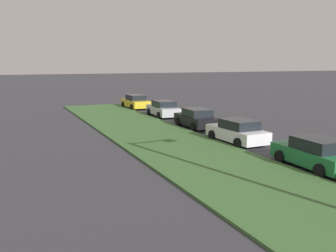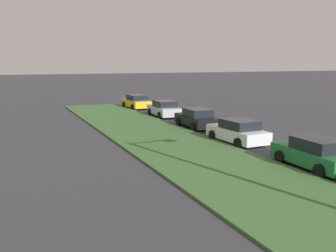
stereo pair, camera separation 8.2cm
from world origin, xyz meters
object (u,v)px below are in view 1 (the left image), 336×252
(parked_car_white, at_px, (237,132))
(parked_car_black, at_px, (196,118))
(parked_car_yellow, at_px, (136,102))
(parked_car_silver, at_px, (163,109))
(parked_car_green, at_px, (315,154))

(parked_car_white, relative_size, parked_car_black, 1.01)
(parked_car_white, distance_m, parked_car_yellow, 18.96)
(parked_car_white, xyz_separation_m, parked_car_silver, (12.18, -0.25, 0.00))
(parked_car_green, relative_size, parked_car_silver, 1.00)
(parked_car_white, xyz_separation_m, parked_car_yellow, (18.96, 0.08, 0.00))
(parked_car_black, distance_m, parked_car_silver, 6.36)
(parked_car_black, bearing_deg, parked_car_green, -178.68)
(parked_car_silver, bearing_deg, parked_car_black, -177.88)
(parked_car_silver, bearing_deg, parked_car_white, -178.96)
(parked_car_green, relative_size, parked_car_white, 1.00)
(parked_car_silver, relative_size, parked_car_yellow, 1.00)
(parked_car_green, bearing_deg, parked_car_silver, 1.95)
(parked_car_silver, height_order, parked_car_yellow, same)
(parked_car_white, distance_m, parked_car_silver, 12.18)
(parked_car_white, relative_size, parked_car_yellow, 1.01)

